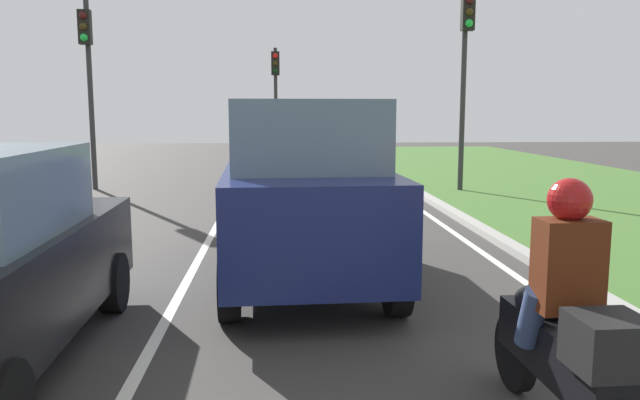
{
  "coord_description": "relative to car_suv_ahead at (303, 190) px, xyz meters",
  "views": [
    {
      "loc": [
        0.49,
        1.59,
        2.16
      ],
      "look_at": [
        0.93,
        8.25,
        1.2
      ],
      "focal_mm": 34.89,
      "sensor_mm": 36.0,
      "label": 1
    }
  ],
  "objects": [
    {
      "name": "ground_plane",
      "position": [
        -0.79,
        4.64,
        -1.17
      ],
      "size": [
        60.0,
        60.0,
        0.0
      ],
      "primitive_type": "plane",
      "color": "#383533"
    },
    {
      "name": "lane_line_center",
      "position": [
        -1.49,
        4.64,
        -1.16
      ],
      "size": [
        0.12,
        32.0,
        0.01
      ],
      "primitive_type": "cube",
      "color": "silver",
      "rests_on": "ground"
    },
    {
      "name": "lane_line_right_edge",
      "position": [
        2.81,
        4.64,
        -1.16
      ],
      "size": [
        0.12,
        32.0,
        0.01
      ],
      "primitive_type": "cube",
      "color": "silver",
      "rests_on": "ground"
    },
    {
      "name": "curb_right",
      "position": [
        3.31,
        4.64,
        -1.11
      ],
      "size": [
        0.24,
        48.0,
        0.12
      ],
      "primitive_type": "cube",
      "color": "#9E9B93",
      "rests_on": "ground"
    },
    {
      "name": "car_suv_ahead",
      "position": [
        0.0,
        0.0,
        0.0
      ],
      "size": [
        2.11,
        4.57,
        2.28
      ],
      "rotation": [
        0.0,
        0.0,
        0.04
      ],
      "color": "navy",
      "rests_on": "ground"
    },
    {
      "name": "motorcycle",
      "position": [
        1.54,
        -4.03,
        -0.6
      ],
      "size": [
        0.41,
        1.9,
        1.01
      ],
      "rotation": [
        0.0,
        0.0,
        0.03
      ],
      "color": "black",
      "rests_on": "ground"
    },
    {
      "name": "rider_person",
      "position": [
        1.54,
        -3.99,
        0.02
      ],
      "size": [
        0.51,
        0.41,
        1.16
      ],
      "rotation": [
        0.0,
        0.0,
        0.03
      ],
      "color": "#4C1E0C",
      "rests_on": "ground"
    },
    {
      "name": "traffic_light_near_right",
      "position": [
        4.55,
        8.37,
        2.42
      ],
      "size": [
        0.32,
        0.5,
        5.3
      ],
      "color": "#2D2D2D",
      "rests_on": "ground"
    },
    {
      "name": "traffic_light_overhead_left",
      "position": [
        -5.41,
        9.66,
        2.26
      ],
      "size": [
        0.32,
        0.5,
        5.15
      ],
      "color": "#2D2D2D",
      "rests_on": "ground"
    },
    {
      "name": "traffic_light_far_median",
      "position": [
        -0.4,
        16.93,
        1.99
      ],
      "size": [
        0.32,
        0.5,
        4.59
      ],
      "color": "#2D2D2D",
      "rests_on": "ground"
    }
  ]
}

